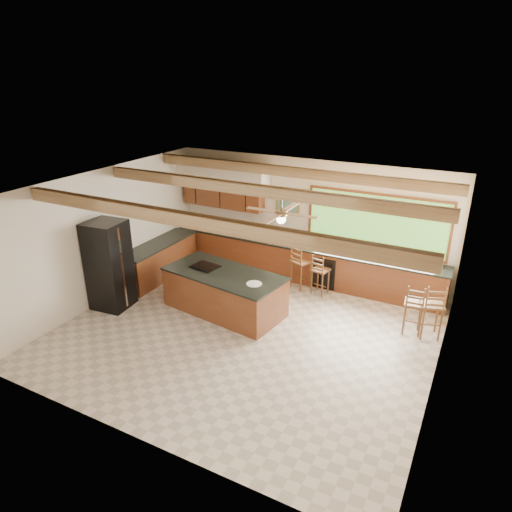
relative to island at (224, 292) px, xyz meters
The scene contains 9 objects.
ground 1.15m from the island, 34.64° to the right, with size 7.20×7.20×0.00m, color beige.
room_shell 1.89m from the island, ahead, with size 7.27×6.54×3.02m.
counter_run 1.92m from the island, 88.55° to the left, with size 7.12×3.10×1.26m.
island is the anchor object (origin of this frame).
refrigerator 2.60m from the island, 157.55° to the right, with size 0.85×0.83×2.00m.
bar_stool_a 2.08m from the island, 59.64° to the left, with size 0.53×0.53×1.14m.
bar_stool_b 2.32m from the island, 46.90° to the left, with size 0.43×0.43×1.02m.
bar_stool_c 3.96m from the island, 13.78° to the left, with size 0.43×0.43×1.09m.
bar_stool_d 4.28m from the island, 12.67° to the left, with size 0.53×0.53×1.17m.
Camera 1 is at (3.87, -7.00, 5.02)m, focal length 32.00 mm.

